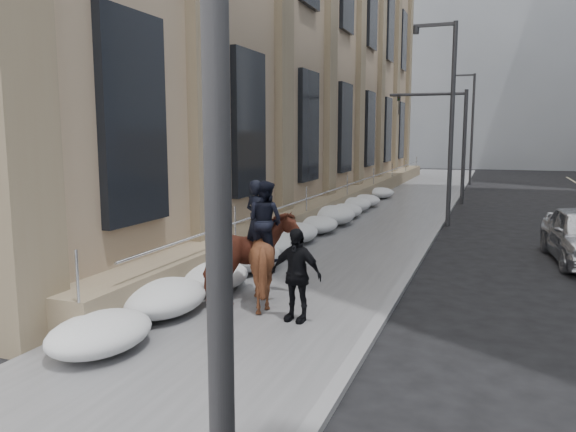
# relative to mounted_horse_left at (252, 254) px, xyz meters

# --- Properties ---
(ground) EXTENTS (140.00, 140.00, 0.00)m
(ground) POSITION_rel_mounted_horse_left_xyz_m (0.21, -1.51, -1.13)
(ground) COLOR black
(ground) RESTS_ON ground
(sidewalk) EXTENTS (5.00, 80.00, 0.12)m
(sidewalk) POSITION_rel_mounted_horse_left_xyz_m (0.21, 8.49, -1.07)
(sidewalk) COLOR #565658
(sidewalk) RESTS_ON ground
(curb) EXTENTS (0.24, 80.00, 0.12)m
(curb) POSITION_rel_mounted_horse_left_xyz_m (2.83, 8.49, -1.07)
(curb) COLOR slate
(curb) RESTS_ON ground
(limestone_building) EXTENTS (6.10, 44.00, 18.00)m
(limestone_building) POSITION_rel_mounted_horse_left_xyz_m (-5.05, 18.45, 7.77)
(limestone_building) COLOR #9E8467
(limestone_building) RESTS_ON ground
(bg_building_mid) EXTENTS (30.00, 12.00, 28.00)m
(bg_building_mid) POSITION_rel_mounted_horse_left_xyz_m (4.21, 58.49, 12.87)
(bg_building_mid) COLOR slate
(bg_building_mid) RESTS_ON ground
(bg_building_far) EXTENTS (24.00, 12.00, 20.00)m
(bg_building_far) POSITION_rel_mounted_horse_left_xyz_m (-5.79, 70.49, 8.87)
(bg_building_far) COLOR gray
(bg_building_far) RESTS_ON ground
(streetlight_mid) EXTENTS (1.71, 0.24, 8.00)m
(streetlight_mid) POSITION_rel_mounted_horse_left_xyz_m (2.95, 12.49, 3.45)
(streetlight_mid) COLOR #2D2D30
(streetlight_mid) RESTS_ON ground
(streetlight_far) EXTENTS (1.71, 0.24, 8.00)m
(streetlight_far) POSITION_rel_mounted_horse_left_xyz_m (2.95, 32.49, 3.45)
(streetlight_far) COLOR #2D2D30
(streetlight_far) RESTS_ON ground
(traffic_signal) EXTENTS (4.10, 0.22, 6.00)m
(traffic_signal) POSITION_rel_mounted_horse_left_xyz_m (2.29, 20.49, 2.87)
(traffic_signal) COLOR #2D2D30
(traffic_signal) RESTS_ON ground
(snow_bank) EXTENTS (1.70, 18.10, 0.76)m
(snow_bank) POSITION_rel_mounted_horse_left_xyz_m (-1.21, 6.59, -0.66)
(snow_bank) COLOR silver
(snow_bank) RESTS_ON sidewalk
(mounted_horse_left) EXTENTS (1.81, 2.43, 2.60)m
(mounted_horse_left) POSITION_rel_mounted_horse_left_xyz_m (0.00, 0.00, 0.00)
(mounted_horse_left) COLOR #4E2317
(mounted_horse_left) RESTS_ON sidewalk
(mounted_horse_right) EXTENTS (1.90, 2.02, 2.58)m
(mounted_horse_right) POSITION_rel_mounted_horse_left_xyz_m (0.22, 0.01, 0.04)
(mounted_horse_right) COLOR #3E2011
(mounted_horse_right) RESTS_ON sidewalk
(pedestrian) EXTENTS (1.11, 0.58, 1.80)m
(pedestrian) POSITION_rel_mounted_horse_left_xyz_m (1.34, -0.95, -0.11)
(pedestrian) COLOR black
(pedestrian) RESTS_ON sidewalk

